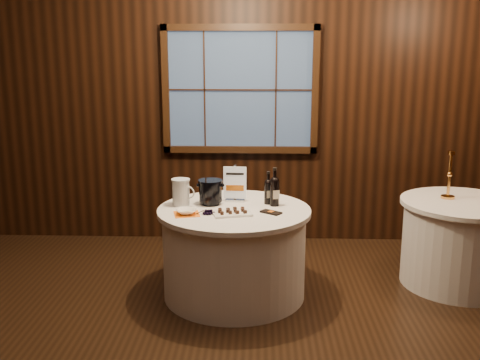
{
  "coord_description": "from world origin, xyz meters",
  "views": [
    {
      "loc": [
        0.21,
        -3.49,
        2.06
      ],
      "look_at": [
        0.05,
        0.9,
        1.04
      ],
      "focal_mm": 42.0,
      "sensor_mm": 36.0,
      "label": 1
    }
  ],
  "objects_px": {
    "ice_bucket": "(210,191)",
    "chocolate_plate": "(232,212)",
    "port_bottle_right": "(275,189)",
    "brass_candlestick": "(449,181)",
    "port_bottle_left": "(268,190)",
    "chocolate_box": "(271,212)",
    "grape_bunch": "(209,212)",
    "sign_stand": "(235,189)",
    "main_table": "(234,252)",
    "cracker_bowl": "(187,211)",
    "glass_pitcher": "(181,192)",
    "side_table": "(460,243)"
  },
  "relations": [
    {
      "from": "port_bottle_right",
      "to": "brass_candlestick",
      "type": "distance_m",
      "value": 1.58
    },
    {
      "from": "chocolate_plate",
      "to": "glass_pitcher",
      "type": "relative_size",
      "value": 1.52
    },
    {
      "from": "ice_bucket",
      "to": "brass_candlestick",
      "type": "bearing_deg",
      "value": 7.42
    },
    {
      "from": "ice_bucket",
      "to": "cracker_bowl",
      "type": "distance_m",
      "value": 0.36
    },
    {
      "from": "chocolate_box",
      "to": "cracker_bowl",
      "type": "height_order",
      "value": "cracker_bowl"
    },
    {
      "from": "port_bottle_left",
      "to": "brass_candlestick",
      "type": "distance_m",
      "value": 1.62
    },
    {
      "from": "sign_stand",
      "to": "ice_bucket",
      "type": "relative_size",
      "value": 1.5
    },
    {
      "from": "main_table",
      "to": "ice_bucket",
      "type": "distance_m",
      "value": 0.55
    },
    {
      "from": "port_bottle_left",
      "to": "ice_bucket",
      "type": "relative_size",
      "value": 1.33
    },
    {
      "from": "ice_bucket",
      "to": "chocolate_box",
      "type": "relative_size",
      "value": 1.27
    },
    {
      "from": "glass_pitcher",
      "to": "brass_candlestick",
      "type": "distance_m",
      "value": 2.36
    },
    {
      "from": "chocolate_box",
      "to": "cracker_bowl",
      "type": "distance_m",
      "value": 0.68
    },
    {
      "from": "side_table",
      "to": "brass_candlestick",
      "type": "xyz_separation_m",
      "value": [
        -0.11,
        0.1,
        0.54
      ]
    },
    {
      "from": "sign_stand",
      "to": "brass_candlestick",
      "type": "relative_size",
      "value": 0.75
    },
    {
      "from": "main_table",
      "to": "grape_bunch",
      "type": "height_order",
      "value": "grape_bunch"
    },
    {
      "from": "main_table",
      "to": "side_table",
      "type": "height_order",
      "value": "same"
    },
    {
      "from": "chocolate_plate",
      "to": "port_bottle_right",
      "type": "bearing_deg",
      "value": 38.16
    },
    {
      "from": "glass_pitcher",
      "to": "side_table",
      "type": "bearing_deg",
      "value": 25.79
    },
    {
      "from": "chocolate_plate",
      "to": "chocolate_box",
      "type": "distance_m",
      "value": 0.32
    },
    {
      "from": "grape_bunch",
      "to": "cracker_bowl",
      "type": "xyz_separation_m",
      "value": [
        -0.18,
        0.0,
        0.0
      ]
    },
    {
      "from": "port_bottle_right",
      "to": "brass_candlestick",
      "type": "xyz_separation_m",
      "value": [
        1.55,
        0.3,
        0.01
      ]
    },
    {
      "from": "chocolate_plate",
      "to": "cracker_bowl",
      "type": "height_order",
      "value": "same"
    },
    {
      "from": "side_table",
      "to": "cracker_bowl",
      "type": "height_order",
      "value": "cracker_bowl"
    },
    {
      "from": "chocolate_box",
      "to": "grape_bunch",
      "type": "relative_size",
      "value": 1.06
    },
    {
      "from": "main_table",
      "to": "chocolate_box",
      "type": "bearing_deg",
      "value": -22.32
    },
    {
      "from": "side_table",
      "to": "port_bottle_left",
      "type": "height_order",
      "value": "port_bottle_left"
    },
    {
      "from": "port_bottle_left",
      "to": "grape_bunch",
      "type": "relative_size",
      "value": 1.79
    },
    {
      "from": "grape_bunch",
      "to": "brass_candlestick",
      "type": "relative_size",
      "value": 0.37
    },
    {
      "from": "main_table",
      "to": "glass_pitcher",
      "type": "relative_size",
      "value": 5.63
    },
    {
      "from": "cracker_bowl",
      "to": "sign_stand",
      "type": "bearing_deg",
      "value": 47.97
    },
    {
      "from": "glass_pitcher",
      "to": "ice_bucket",
      "type": "bearing_deg",
      "value": 29.08
    },
    {
      "from": "glass_pitcher",
      "to": "port_bottle_left",
      "type": "bearing_deg",
      "value": 26.09
    },
    {
      "from": "port_bottle_right",
      "to": "grape_bunch",
      "type": "xyz_separation_m",
      "value": [
        -0.53,
        -0.28,
        -0.12
      ]
    },
    {
      "from": "side_table",
      "to": "port_bottle_right",
      "type": "xyz_separation_m",
      "value": [
        -1.66,
        -0.2,
        0.52
      ]
    },
    {
      "from": "ice_bucket",
      "to": "glass_pitcher",
      "type": "height_order",
      "value": "glass_pitcher"
    },
    {
      "from": "port_bottle_left",
      "to": "side_table",
      "type": "bearing_deg",
      "value": -15.55
    },
    {
      "from": "main_table",
      "to": "glass_pitcher",
      "type": "xyz_separation_m",
      "value": [
        -0.45,
        0.09,
        0.5
      ]
    },
    {
      "from": "chocolate_plate",
      "to": "chocolate_box",
      "type": "bearing_deg",
      "value": 8.2
    },
    {
      "from": "port_bottle_left",
      "to": "glass_pitcher",
      "type": "xyz_separation_m",
      "value": [
        -0.74,
        -0.07,
        -0.01
      ]
    },
    {
      "from": "main_table",
      "to": "chocolate_box",
      "type": "distance_m",
      "value": 0.51
    },
    {
      "from": "ice_bucket",
      "to": "port_bottle_left",
      "type": "bearing_deg",
      "value": 3.64
    },
    {
      "from": "port_bottle_left",
      "to": "chocolate_box",
      "type": "distance_m",
      "value": 0.31
    },
    {
      "from": "glass_pitcher",
      "to": "chocolate_plate",
      "type": "bearing_deg",
      "value": -9.61
    },
    {
      "from": "port_bottle_right",
      "to": "ice_bucket",
      "type": "relative_size",
      "value": 1.54
    },
    {
      "from": "grape_bunch",
      "to": "brass_candlestick",
      "type": "bearing_deg",
      "value": 15.58
    },
    {
      "from": "port_bottle_right",
      "to": "chocolate_plate",
      "type": "relative_size",
      "value": 0.95
    },
    {
      "from": "ice_bucket",
      "to": "chocolate_plate",
      "type": "height_order",
      "value": "ice_bucket"
    },
    {
      "from": "cracker_bowl",
      "to": "side_table",
      "type": "bearing_deg",
      "value": 11.41
    },
    {
      "from": "chocolate_plate",
      "to": "brass_candlestick",
      "type": "height_order",
      "value": "brass_candlestick"
    },
    {
      "from": "port_bottle_right",
      "to": "chocolate_box",
      "type": "distance_m",
      "value": 0.27
    }
  ]
}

